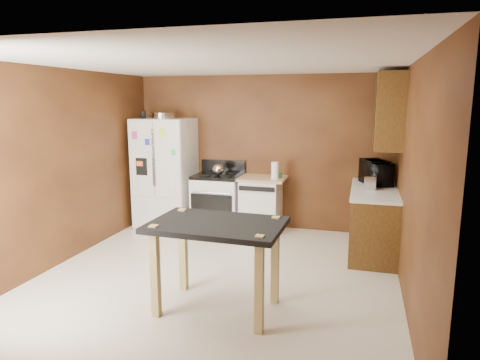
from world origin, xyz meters
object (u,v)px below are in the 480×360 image
at_px(roasting_pan, 164,115).
at_px(paper_towel, 275,171).
at_px(kettle, 218,170).
at_px(island, 217,236).
at_px(microwave, 376,173).
at_px(dishwasher, 261,204).
at_px(toaster, 371,182).
at_px(pen_cup, 143,115).
at_px(green_canister, 279,175).
at_px(gas_range, 218,201).
at_px(refrigerator, 165,173).

xyz_separation_m(roasting_pan, paper_towel, (1.90, -0.09, -0.82)).
distance_m(roasting_pan, kettle, 1.29).
bearing_deg(island, microwave, 58.67).
relative_size(roasting_pan, dishwasher, 0.43).
height_order(paper_towel, dishwasher, paper_towel).
height_order(toaster, dishwasher, toaster).
distance_m(pen_cup, green_canister, 2.42).
relative_size(kettle, gas_range, 0.17).
bearing_deg(island, kettle, 108.54).
xyz_separation_m(toaster, refrigerator, (-3.29, 0.43, -0.09)).
distance_m(kettle, paper_towel, 0.93).
height_order(roasting_pan, pen_cup, pen_cup).
distance_m(gas_range, island, 2.85).
distance_m(toaster, gas_range, 2.49).
height_order(kettle, dishwasher, kettle).
xyz_separation_m(pen_cup, gas_range, (1.23, 0.15, -1.40)).
xyz_separation_m(pen_cup, island, (2.13, -2.53, -1.09)).
distance_m(toaster, island, 2.65).
bearing_deg(gas_range, kettle, -67.16).
distance_m(paper_towel, toaster, 1.47).
height_order(microwave, island, microwave).
bearing_deg(green_canister, gas_range, -176.89).
bearing_deg(microwave, kettle, 66.99).
xyz_separation_m(kettle, green_canister, (0.97, 0.13, -0.05)).
distance_m(pen_cup, microwave, 3.77).
xyz_separation_m(gas_range, dishwasher, (0.72, 0.02, -0.01)).
bearing_deg(toaster, paper_towel, 171.19).
bearing_deg(green_canister, microwave, -7.49).
height_order(gas_range, dishwasher, gas_range).
xyz_separation_m(toaster, island, (-1.48, -2.19, -0.22)).
xyz_separation_m(roasting_pan, gas_range, (0.93, 0.01, -1.39)).
bearing_deg(microwave, dishwasher, 63.17).
xyz_separation_m(roasting_pan, toaster, (3.32, -0.48, -0.86)).
height_order(pen_cup, green_canister, pen_cup).
xyz_separation_m(roasting_pan, island, (1.84, -2.67, -1.07)).
bearing_deg(refrigerator, paper_towel, -1.00).
bearing_deg(pen_cup, refrigerator, 15.56).
height_order(roasting_pan, microwave, roasting_pan).
distance_m(green_canister, gas_range, 1.11).
bearing_deg(toaster, kettle, 176.74).
xyz_separation_m(paper_towel, refrigerator, (-1.88, 0.03, -0.12)).
xyz_separation_m(paper_towel, island, (-0.06, -2.59, -0.25)).
distance_m(pen_cup, refrigerator, 1.02).
bearing_deg(dishwasher, green_canister, 6.09).
height_order(refrigerator, dishwasher, refrigerator).
xyz_separation_m(microwave, gas_range, (-2.45, 0.14, -0.59)).
relative_size(green_canister, refrigerator, 0.06).
bearing_deg(dishwasher, refrigerator, -177.01).
distance_m(paper_towel, gas_range, 1.12).
height_order(paper_towel, island, paper_towel).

